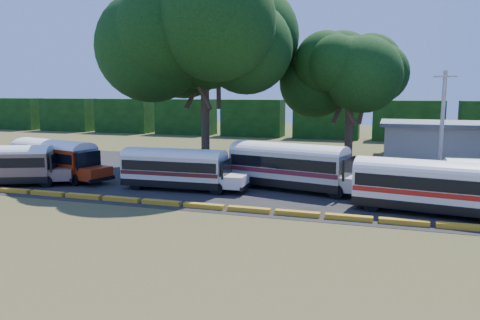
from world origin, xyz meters
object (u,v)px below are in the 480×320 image
(tree_west, at_px, (204,34))
(bus_white_red, at_px, (428,184))
(bus_beige, at_px, (2,163))
(bus_cream_west, at_px, (177,167))
(bus_red, at_px, (56,157))

(tree_west, bearing_deg, bus_white_red, -31.73)
(bus_beige, relative_size, bus_cream_west, 1.02)
(bus_beige, height_order, bus_red, bus_red)
(bus_cream_west, relative_size, bus_white_red, 0.94)
(bus_cream_west, bearing_deg, bus_white_red, -7.78)
(bus_red, distance_m, tree_west, 17.26)
(bus_white_red, relative_size, tree_west, 0.58)
(bus_white_red, distance_m, tree_west, 25.04)
(bus_cream_west, xyz_separation_m, tree_west, (-1.78, 10.16, 10.84))
(bus_beige, height_order, bus_white_red, bus_white_red)
(bus_cream_west, bearing_deg, tree_west, 97.83)
(bus_white_red, bearing_deg, bus_cream_west, -176.91)
(tree_west, bearing_deg, bus_beige, -132.20)
(bus_cream_west, distance_m, bus_white_red, 17.54)
(bus_cream_west, height_order, tree_west, tree_west)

